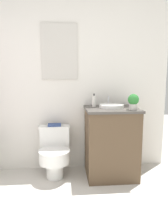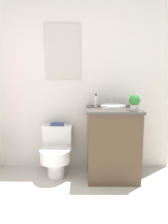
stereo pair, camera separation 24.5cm
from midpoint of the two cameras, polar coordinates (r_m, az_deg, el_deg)
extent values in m
cube|color=white|center=(2.99, -8.83, 8.91)|extent=(3.52, 0.05, 2.50)
cube|color=beige|center=(2.93, -3.09, 15.40)|extent=(0.47, 0.02, 0.70)
cube|color=beige|center=(2.93, -3.09, 15.41)|extent=(0.44, 0.01, 0.67)
cylinder|color=white|center=(2.88, -4.80, -14.46)|extent=(0.21, 0.21, 0.22)
cylinder|color=white|center=(2.76, -4.94, -11.46)|extent=(0.37, 0.37, 0.14)
cylinder|color=white|center=(2.74, -4.96, -9.90)|extent=(0.39, 0.39, 0.02)
cube|color=white|center=(2.93, -4.57, -7.18)|extent=(0.38, 0.16, 0.35)
cube|color=white|center=(2.88, -4.62, -3.67)|extent=(0.40, 0.17, 0.02)
cube|color=brown|center=(2.80, 9.97, -8.33)|extent=(0.62, 0.55, 0.85)
cube|color=#4C4742|center=(2.69, 10.24, 0.62)|extent=(0.65, 0.58, 0.03)
cylinder|color=white|center=(2.71, 10.19, 1.42)|extent=(0.30, 0.30, 0.04)
cylinder|color=silver|center=(2.88, 9.62, 2.81)|extent=(0.02, 0.02, 0.13)
cylinder|color=silver|center=(2.74, 5.69, 2.72)|extent=(0.05, 0.05, 0.15)
cylinder|color=black|center=(2.73, 5.72, 4.50)|extent=(0.02, 0.02, 0.02)
cylinder|color=beige|center=(2.57, 15.68, 1.10)|extent=(0.09, 0.09, 0.07)
sphere|color=#2D7A33|center=(2.56, 15.77, 3.00)|extent=(0.13, 0.13, 0.13)
cube|color=#33477F|center=(2.88, -4.63, -3.24)|extent=(0.17, 0.13, 0.02)
camera|label=1|loc=(0.12, -87.21, 0.47)|focal=35.00mm
camera|label=2|loc=(0.12, 92.79, -0.47)|focal=35.00mm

